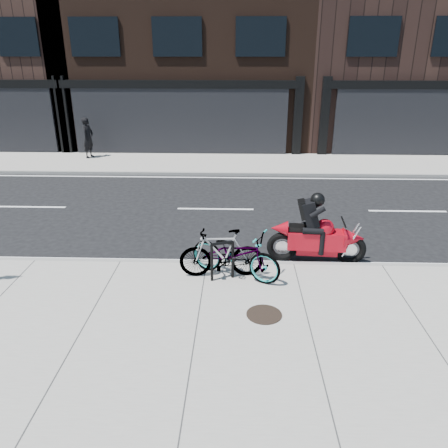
{
  "coord_description": "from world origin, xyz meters",
  "views": [
    {
      "loc": [
        0.7,
        -10.95,
        4.68
      ],
      "look_at": [
        0.39,
        -1.51,
        0.9
      ],
      "focal_mm": 35.0,
      "sensor_mm": 36.0,
      "label": 1
    }
  ],
  "objects_px": {
    "bicycle_rear": "(221,253)",
    "manhole_cover": "(264,314)",
    "bicycle_front": "(235,253)",
    "pedestrian": "(88,138)",
    "bike_rack": "(222,257)",
    "motorcycle": "(321,235)"
  },
  "relations": [
    {
      "from": "bicycle_front",
      "to": "motorcycle",
      "type": "xyz_separation_m",
      "value": [
        1.98,
        0.99,
        0.03
      ]
    },
    {
      "from": "bicycle_front",
      "to": "bicycle_rear",
      "type": "height_order",
      "value": "bicycle_rear"
    },
    {
      "from": "bike_rack",
      "to": "motorcycle",
      "type": "distance_m",
      "value": 2.52
    },
    {
      "from": "bicycle_front",
      "to": "pedestrian",
      "type": "distance_m",
      "value": 12.89
    },
    {
      "from": "pedestrian",
      "to": "bike_rack",
      "type": "bearing_deg",
      "value": -137.59
    },
    {
      "from": "bicycle_rear",
      "to": "manhole_cover",
      "type": "relative_size",
      "value": 2.72
    },
    {
      "from": "bicycle_rear",
      "to": "pedestrian",
      "type": "bearing_deg",
      "value": -153.42
    },
    {
      "from": "bicycle_front",
      "to": "bicycle_rear",
      "type": "relative_size",
      "value": 1.14
    },
    {
      "from": "bicycle_front",
      "to": "manhole_cover",
      "type": "height_order",
      "value": "bicycle_front"
    },
    {
      "from": "bike_rack",
      "to": "bicycle_front",
      "type": "height_order",
      "value": "bicycle_front"
    },
    {
      "from": "bike_rack",
      "to": "pedestrian",
      "type": "bearing_deg",
      "value": 119.99
    },
    {
      "from": "pedestrian",
      "to": "manhole_cover",
      "type": "height_order",
      "value": "pedestrian"
    },
    {
      "from": "bike_rack",
      "to": "manhole_cover",
      "type": "distance_m",
      "value": 1.65
    },
    {
      "from": "bicycle_rear",
      "to": "motorcycle",
      "type": "xyz_separation_m",
      "value": [
        2.28,
        0.99,
        0.03
      ]
    },
    {
      "from": "bike_rack",
      "to": "bicycle_rear",
      "type": "height_order",
      "value": "bicycle_rear"
    },
    {
      "from": "motorcycle",
      "to": "bicycle_front",
      "type": "bearing_deg",
      "value": -149.25
    },
    {
      "from": "manhole_cover",
      "to": "bicycle_rear",
      "type": "bearing_deg",
      "value": 119.86
    },
    {
      "from": "bike_rack",
      "to": "bicycle_rear",
      "type": "distance_m",
      "value": 0.14
    },
    {
      "from": "manhole_cover",
      "to": "pedestrian",
      "type": "bearing_deg",
      "value": 120.16
    },
    {
      "from": "motorcycle",
      "to": "manhole_cover",
      "type": "height_order",
      "value": "motorcycle"
    },
    {
      "from": "bicycle_rear",
      "to": "pedestrian",
      "type": "xyz_separation_m",
      "value": [
        -6.4,
        11.0,
        0.35
      ]
    },
    {
      "from": "bike_rack",
      "to": "manhole_cover",
      "type": "bearing_deg",
      "value": -58.41
    }
  ]
}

